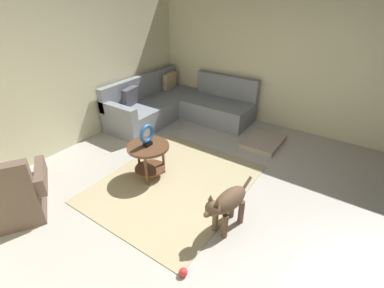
% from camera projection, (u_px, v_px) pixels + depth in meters
% --- Properties ---
extents(ground_plane, '(6.00, 6.00, 0.10)m').
position_uv_depth(ground_plane, '(211.00, 211.00, 3.60)').
color(ground_plane, '#B7B2A8').
extents(wall_back, '(6.00, 0.12, 2.70)m').
position_uv_depth(wall_back, '(53.00, 70.00, 4.34)').
color(wall_back, beige).
rests_on(wall_back, ground_plane).
extents(wall_right, '(0.12, 6.00, 2.70)m').
position_uv_depth(wall_right, '(297.00, 58.00, 5.00)').
color(wall_right, beige).
rests_on(wall_right, ground_plane).
extents(area_rug, '(2.30, 1.90, 0.01)m').
position_uv_depth(area_rug, '(175.00, 183.00, 4.02)').
color(area_rug, tan).
rests_on(area_rug, ground_plane).
extents(sectional_couch, '(2.20, 2.25, 0.88)m').
position_uv_depth(sectional_couch, '(177.00, 106.00, 5.84)').
color(sectional_couch, gray).
rests_on(sectional_couch, ground_plane).
extents(armchair, '(0.99, 0.93, 0.88)m').
position_uv_depth(armchair, '(12.00, 198.00, 3.27)').
color(armchair, brown).
rests_on(armchair, ground_plane).
extents(side_table, '(0.60, 0.60, 0.54)m').
position_uv_depth(side_table, '(149.00, 153.00, 3.96)').
color(side_table, brown).
rests_on(side_table, ground_plane).
extents(torus_sculpture, '(0.28, 0.08, 0.33)m').
position_uv_depth(torus_sculpture, '(147.00, 135.00, 3.81)').
color(torus_sculpture, black).
rests_on(torus_sculpture, side_table).
extents(dog_bed_mat, '(0.80, 0.60, 0.09)m').
position_uv_depth(dog_bed_mat, '(263.00, 141.00, 5.00)').
color(dog_bed_mat, '#B2A38E').
rests_on(dog_bed_mat, ground_plane).
extents(dog, '(0.84, 0.30, 0.63)m').
position_uv_depth(dog, '(227.00, 203.00, 3.10)').
color(dog, brown).
rests_on(dog, ground_plane).
extents(dog_toy_ball, '(0.09, 0.09, 0.09)m').
position_uv_depth(dog_toy_ball, '(183.00, 272.00, 2.73)').
color(dog_toy_ball, red).
rests_on(dog_toy_ball, ground_plane).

